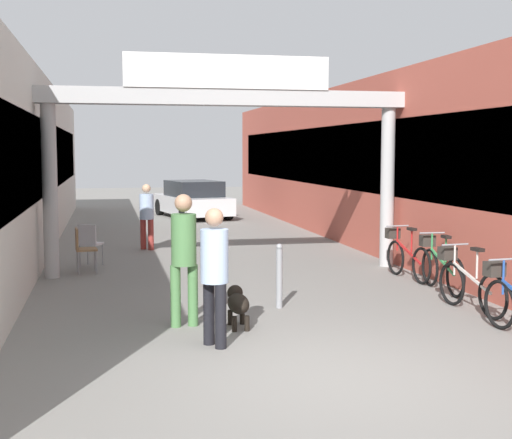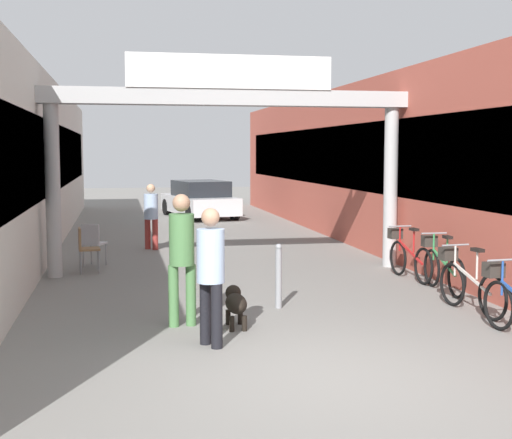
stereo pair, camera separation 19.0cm
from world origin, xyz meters
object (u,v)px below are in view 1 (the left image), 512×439
pedestrian_with_dog (184,250)px  cafe_chair_aluminium_farther (89,241)px  bicycle_red_farthest (405,255)px  cafe_chair_wood_nearer (82,246)px  bicycle_green_third (440,265)px  pedestrian_carrying_crate (147,213)px  parked_car_white (193,200)px  bollard_post_metal (279,275)px  bicycle_silver_second (467,282)px  pedestrian_companion (214,268)px  dog_on_leash (238,303)px

pedestrian_with_dog → cafe_chair_aluminium_farther: pedestrian_with_dog is taller
bicycle_red_farthest → cafe_chair_wood_nearer: size_ratio=1.90×
bicycle_green_third → cafe_chair_aluminium_farther: bicycle_green_third is taller
bicycle_green_third → cafe_chair_wood_nearer: bearing=153.5°
pedestrian_carrying_crate → pedestrian_with_dog: bearing=-89.5°
pedestrian_carrying_crate → parked_car_white: pedestrian_carrying_crate is taller
bicycle_green_third → cafe_chair_wood_nearer: 6.75m
parked_car_white → pedestrian_with_dog: bearing=-97.2°
bollard_post_metal → cafe_chair_wood_nearer: bollard_post_metal is taller
bicycle_silver_second → pedestrian_companion: bearing=-163.7°
bicycle_silver_second → parked_car_white: (-2.23, 15.78, 0.21)m
pedestrian_carrying_crate → bollard_post_metal: bearing=-77.0°
pedestrian_companion → bicycle_green_third: 5.09m
pedestrian_companion → cafe_chair_wood_nearer: size_ratio=1.91×
bicycle_green_third → bollard_post_metal: 3.11m
pedestrian_companion → parked_car_white: bearing=84.1°
pedestrian_carrying_crate → bollard_post_metal: (1.60, -6.94, -0.40)m
pedestrian_carrying_crate → bicycle_green_third: (4.62, -6.17, -0.47)m
bicycle_green_third → bicycle_red_farthest: (-0.09, 1.21, 0.00)m
dog_on_leash → bicycle_green_third: size_ratio=0.43×
cafe_chair_wood_nearer → cafe_chair_aluminium_farther: 0.79m
cafe_chair_wood_nearer → parked_car_white: parked_car_white is taller
pedestrian_companion → bicycle_red_farthest: pedestrian_companion is taller
pedestrian_carrying_crate → parked_car_white: size_ratio=0.37×
dog_on_leash → parked_car_white: parked_car_white is taller
pedestrian_companion → pedestrian_carrying_crate: pedestrian_companion is taller
bicycle_silver_second → cafe_chair_wood_nearer: (-5.74, 4.53, 0.10)m
pedestrian_with_dog → cafe_chair_wood_nearer: bearing=107.9°
bicycle_silver_second → bicycle_green_third: same height
pedestrian_with_dog → bicycle_green_third: size_ratio=1.07×
cafe_chair_aluminium_farther → pedestrian_companion: bearing=-75.9°
bicycle_silver_second → parked_car_white: 15.94m
pedestrian_companion → parked_car_white: size_ratio=0.40×
bollard_post_metal → pedestrian_with_dog: bearing=-151.1°
pedestrian_with_dog → cafe_chair_aluminium_farther: (-1.38, 5.41, -0.50)m
parked_car_white → dog_on_leash: bearing=-94.7°
bicycle_green_third → pedestrian_carrying_crate: bearing=126.8°
pedestrian_with_dog → pedestrian_carrying_crate: bearing=90.5°
pedestrian_with_dog → cafe_chair_wood_nearer: size_ratio=2.03×
pedestrian_with_dog → bicycle_silver_second: size_ratio=1.07×
dog_on_leash → parked_car_white: 16.11m
dog_on_leash → bollard_post_metal: (0.83, 1.03, 0.17)m
pedestrian_companion → dog_on_leash: (0.45, 0.90, -0.64)m
bicycle_red_farthest → cafe_chair_aluminium_farther: bicycle_red_farthest is taller
pedestrian_carrying_crate → cafe_chair_wood_nearer: (-1.42, -3.16, -0.36)m
pedestrian_companion → bicycle_red_farthest: (4.20, 3.90, -0.54)m
bicycle_green_third → bollard_post_metal: size_ratio=1.71×
pedestrian_with_dog → bicycle_silver_second: 4.29m
pedestrian_with_dog → dog_on_leash: (0.71, -0.18, -0.71)m
dog_on_leash → bicycle_red_farthest: 4.81m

